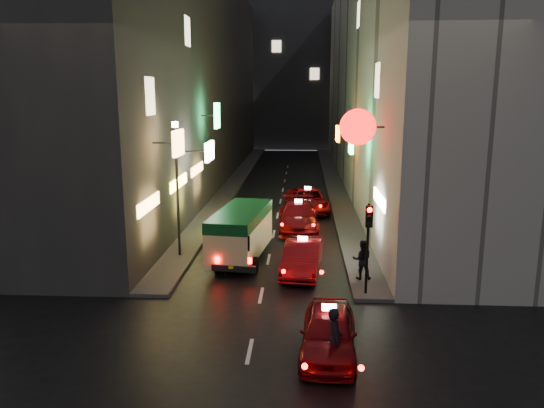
% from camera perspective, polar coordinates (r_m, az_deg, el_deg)
% --- Properties ---
extents(building_left, '(7.49, 52.00, 18.00)m').
position_cam_1_polar(building_left, '(45.68, -8.99, 13.48)').
color(building_left, '#383633').
rests_on(building_left, ground).
extents(building_right, '(7.90, 52.00, 18.00)m').
position_cam_1_polar(building_right, '(45.14, 11.86, 13.40)').
color(building_right, '#A8A59A').
rests_on(building_right, ground).
extents(building_far, '(30.00, 10.00, 22.00)m').
position_cam_1_polar(building_far, '(76.75, 2.22, 14.44)').
color(building_far, '#2F3034').
rests_on(building_far, ground).
extents(sidewalk_left, '(1.50, 52.00, 0.15)m').
position_cam_1_polar(sidewalk_left, '(45.67, -4.02, 2.35)').
color(sidewalk_left, '#474442').
rests_on(sidewalk_left, ground).
extents(sidewalk_right, '(1.50, 52.00, 0.15)m').
position_cam_1_polar(sidewalk_right, '(45.39, 6.69, 2.24)').
color(sidewalk_right, '#474442').
rests_on(sidewalk_right, ground).
extents(minibus, '(2.61, 5.74, 2.38)m').
position_cam_1_polar(minibus, '(24.53, -3.37, -2.63)').
color(minibus, beige).
rests_on(minibus, ground).
extents(taxi_near, '(2.41, 5.19, 1.78)m').
position_cam_1_polar(taxi_near, '(16.21, 6.11, -13.17)').
color(taxi_near, maroon).
rests_on(taxi_near, ground).
extents(taxi_second, '(2.64, 5.42, 1.84)m').
position_cam_1_polar(taxi_second, '(22.95, 3.30, -5.39)').
color(taxi_second, maroon).
rests_on(taxi_second, ground).
extents(taxi_third, '(2.55, 5.86, 2.01)m').
position_cam_1_polar(taxi_third, '(30.00, 2.83, -1.06)').
color(taxi_third, maroon).
rests_on(taxi_third, ground).
extents(taxi_far, '(2.93, 5.65, 1.89)m').
position_cam_1_polar(taxi_far, '(34.71, 3.85, 0.61)').
color(taxi_far, maroon).
rests_on(taxi_far, ground).
extents(pedestrian_crossing, '(0.51, 0.73, 2.07)m').
position_cam_1_polar(pedestrian_crossing, '(15.31, 6.76, -13.81)').
color(pedestrian_crossing, black).
rests_on(pedestrian_crossing, ground).
extents(pedestrian_sidewalk, '(0.70, 0.44, 1.85)m').
position_cam_1_polar(pedestrian_sidewalk, '(22.03, 9.67, -5.64)').
color(pedestrian_sidewalk, black).
rests_on(pedestrian_sidewalk, sidewalk_right).
extents(traffic_light, '(0.26, 0.43, 3.50)m').
position_cam_1_polar(traffic_light, '(19.93, 10.34, -2.73)').
color(traffic_light, black).
rests_on(traffic_light, sidewalk_right).
extents(lamp_post, '(0.28, 0.28, 6.22)m').
position_cam_1_polar(lamp_post, '(24.66, -10.18, 2.56)').
color(lamp_post, black).
rests_on(lamp_post, sidewalk_left).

